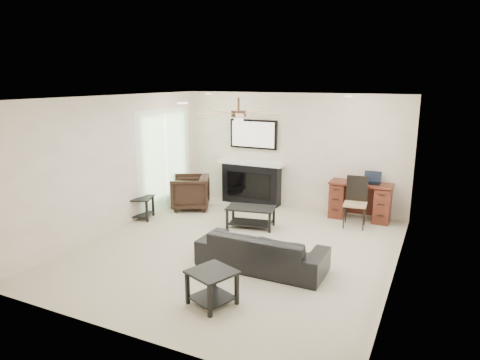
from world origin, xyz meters
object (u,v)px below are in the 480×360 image
(desk, at_px, (360,201))
(coffee_table, at_px, (251,217))
(fireplace_unit, at_px, (251,163))
(armchair, at_px, (190,192))
(sofa, at_px, (262,250))

(desk, bearing_deg, coffee_table, -141.27)
(fireplace_unit, relative_size, desk, 1.57)
(coffee_table, height_order, desk, desk)
(armchair, bearing_deg, coffee_table, 46.00)
(sofa, bearing_deg, armchair, -39.33)
(sofa, bearing_deg, coffee_table, -60.39)
(sofa, distance_m, desk, 3.16)
(armchair, relative_size, coffee_table, 0.89)
(armchair, relative_size, fireplace_unit, 0.42)
(sofa, relative_size, coffee_table, 2.13)
(coffee_table, bearing_deg, desk, 28.09)
(armchair, xyz_separation_m, fireplace_unit, (1.04, 0.93, 0.59))
(sofa, relative_size, desk, 1.57)
(coffee_table, xyz_separation_m, fireplace_unit, (-0.66, 1.48, 0.75))
(sofa, height_order, desk, desk)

